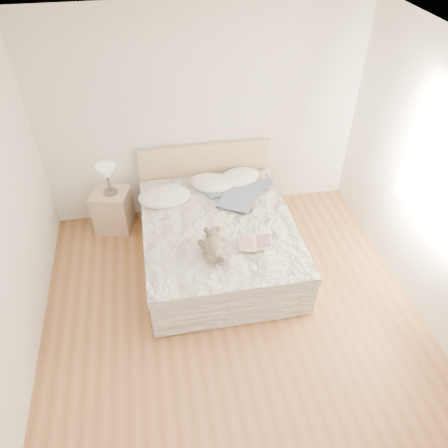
{
  "coord_description": "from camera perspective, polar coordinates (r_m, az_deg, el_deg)",
  "views": [
    {
      "loc": [
        -0.63,
        -2.66,
        3.78
      ],
      "look_at": [
        0.05,
        1.05,
        0.62
      ],
      "focal_mm": 35.0,
      "sensor_mm": 36.0,
      "label": 1
    }
  ],
  "objects": [
    {
      "name": "photo_book",
      "position": [
        5.41,
        -7.07,
        4.02
      ],
      "size": [
        0.34,
        0.27,
        0.02
      ],
      "primitive_type": "cube",
      "rotation": [
        0.0,
        0.0,
        0.24
      ],
      "color": "silver",
      "rests_on": "bed"
    },
    {
      "name": "pillow_left",
      "position": [
        5.35,
        -7.76,
        3.6
      ],
      "size": [
        0.64,
        0.45,
        0.19
      ],
      "primitive_type": "ellipsoid",
      "rotation": [
        0.0,
        0.0,
        0.01
      ],
      "color": "white",
      "rests_on": "bed"
    },
    {
      "name": "floor",
      "position": [
        4.67,
        1.78,
        -14.19
      ],
      "size": [
        4.0,
        4.5,
        0.0
      ],
      "primitive_type": "cube",
      "color": "brown",
      "rests_on": "ground"
    },
    {
      "name": "childrens_book",
      "position": [
        4.68,
        4.1,
        -2.47
      ],
      "size": [
        0.4,
        0.29,
        0.02
      ],
      "primitive_type": "cube",
      "rotation": [
        0.0,
        0.0,
        -0.14
      ],
      "color": "beige",
      "rests_on": "bed"
    },
    {
      "name": "wall_back",
      "position": [
        5.52,
        -2.85,
        13.76
      ],
      "size": [
        4.0,
        0.02,
        2.7
      ],
      "primitive_type": "cube",
      "color": "silver",
      "rests_on": "ground"
    },
    {
      "name": "pillow_middle",
      "position": [
        5.54,
        -1.65,
        5.37
      ],
      "size": [
        0.67,
        0.58,
        0.17
      ],
      "primitive_type": "ellipsoid",
      "rotation": [
        0.0,
        0.0,
        -0.43
      ],
      "color": "white",
      "rests_on": "bed"
    },
    {
      "name": "teddy_bear",
      "position": [
        4.54,
        -1.38,
        -3.73
      ],
      "size": [
        0.28,
        0.39,
        0.2
      ],
      "primitive_type": null,
      "rotation": [
        0.0,
        0.0,
        -0.03
      ],
      "color": "brown",
      "rests_on": "bed"
    },
    {
      "name": "blouse",
      "position": [
        5.33,
        2.03,
        3.66
      ],
      "size": [
        0.88,
        0.9,
        0.03
      ],
      "primitive_type": null,
      "rotation": [
        0.0,
        0.0,
        -0.52
      ],
      "color": "#3C4A6A",
      "rests_on": "bed"
    },
    {
      "name": "nightstand",
      "position": [
        5.85,
        -14.31,
        1.76
      ],
      "size": [
        0.54,
        0.5,
        0.56
      ],
      "primitive_type": "cube",
      "rotation": [
        0.0,
        0.0,
        -0.26
      ],
      "color": "tan",
      "rests_on": "floor"
    },
    {
      "name": "bed",
      "position": [
        5.23,
        -0.83,
        -1.72
      ],
      "size": [
        1.72,
        2.14,
        1.0
      ],
      "color": "tan",
      "rests_on": "floor"
    },
    {
      "name": "table_lamp",
      "position": [
        5.53,
        -15.05,
        6.36
      ],
      "size": [
        0.31,
        0.31,
        0.39
      ],
      "color": "#4F4A45",
      "rests_on": "nightstand"
    },
    {
      "name": "pillow_right",
      "position": [
        5.65,
        2.03,
        6.14
      ],
      "size": [
        0.64,
        0.53,
        0.16
      ],
      "primitive_type": "ellipsoid",
      "rotation": [
        0.0,
        0.0,
        0.31
      ],
      "color": "white",
      "rests_on": "bed"
    },
    {
      "name": "window",
      "position": [
        4.59,
        26.5,
        4.84
      ],
      "size": [
        0.02,
        1.3,
        1.1
      ],
      "primitive_type": "cube",
      "color": "white",
      "rests_on": "wall_right"
    },
    {
      "name": "ceiling",
      "position": [
        2.94,
        2.88,
        18.33
      ],
      "size": [
        4.0,
        4.5,
        0.0
      ],
      "primitive_type": "cube",
      "color": "silver",
      "rests_on": "ground"
    }
  ]
}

